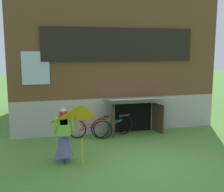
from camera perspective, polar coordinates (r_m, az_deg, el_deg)
name	(u,v)px	position (r m, az deg, el deg)	size (l,w,h in m)	color
ground_plane	(149,163)	(7.90, 7.40, -13.21)	(60.00, 60.00, 0.00)	#4C7F33
log_house	(103,61)	(12.85, -1.84, 7.12)	(7.66, 6.66, 5.06)	#9E998E
person	(64,140)	(7.75, -9.64, -8.74)	(0.60, 0.52, 1.51)	#474C75
kite	(82,122)	(7.08, -6.13, -5.24)	(1.05, 1.07, 1.55)	orange
bicycle_green	(113,126)	(9.99, 0.10, -6.06)	(1.61, 0.48, 0.76)	black
bicycle_red	(90,129)	(9.75, -4.53, -6.63)	(1.48, 0.53, 0.71)	black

